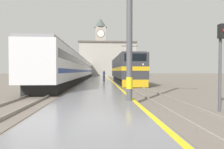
{
  "coord_description": "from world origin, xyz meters",
  "views": [
    {
      "loc": [
        0.22,
        -5.45,
        1.79
      ],
      "look_at": [
        2.13,
        23.07,
        1.23
      ],
      "focal_mm": 28.0,
      "sensor_mm": 36.0,
      "label": 1
    }
  ],
  "objects_px": {
    "locomotive_train": "(125,70)",
    "catenary_mast": "(130,16)",
    "passenger_train": "(80,69)",
    "person_on_platform": "(104,76)",
    "clock_tower": "(101,45)",
    "signal_post": "(221,53)"
  },
  "relations": [
    {
      "from": "locomotive_train",
      "to": "clock_tower",
      "type": "xyz_separation_m",
      "value": [
        -3.49,
        49.66,
        10.91
      ]
    },
    {
      "from": "locomotive_train",
      "to": "catenary_mast",
      "type": "height_order",
      "value": "catenary_mast"
    },
    {
      "from": "passenger_train",
      "to": "catenary_mast",
      "type": "xyz_separation_m",
      "value": [
        5.79,
        -28.53,
        2.4
      ]
    },
    {
      "from": "clock_tower",
      "to": "signal_post",
      "type": "relative_size",
      "value": 6.36
    },
    {
      "from": "locomotive_train",
      "to": "passenger_train",
      "type": "distance_m",
      "value": 14.62
    },
    {
      "from": "passenger_train",
      "to": "clock_tower",
      "type": "bearing_deg",
      "value": 83.3
    },
    {
      "from": "passenger_train",
      "to": "person_on_platform",
      "type": "height_order",
      "value": "passenger_train"
    },
    {
      "from": "passenger_train",
      "to": "signal_post",
      "type": "distance_m",
      "value": 31.66
    },
    {
      "from": "passenger_train",
      "to": "signal_post",
      "type": "bearing_deg",
      "value": -72.59
    },
    {
      "from": "catenary_mast",
      "to": "clock_tower",
      "type": "bearing_deg",
      "value": 91.22
    },
    {
      "from": "catenary_mast",
      "to": "signal_post",
      "type": "bearing_deg",
      "value": -24.37
    },
    {
      "from": "person_on_platform",
      "to": "clock_tower",
      "type": "height_order",
      "value": "clock_tower"
    },
    {
      "from": "locomotive_train",
      "to": "clock_tower",
      "type": "relative_size",
      "value": 0.61
    },
    {
      "from": "clock_tower",
      "to": "signal_post",
      "type": "bearing_deg",
      "value": -85.69
    },
    {
      "from": "passenger_train",
      "to": "clock_tower",
      "type": "xyz_separation_m",
      "value": [
        4.38,
        37.33,
        10.7
      ]
    },
    {
      "from": "person_on_platform",
      "to": "locomotive_train",
      "type": "bearing_deg",
      "value": 0.93
    },
    {
      "from": "signal_post",
      "to": "locomotive_train",
      "type": "bearing_deg",
      "value": 95.12
    },
    {
      "from": "locomotive_train",
      "to": "person_on_platform",
      "type": "relative_size",
      "value": 8.87
    },
    {
      "from": "catenary_mast",
      "to": "person_on_platform",
      "type": "relative_size",
      "value": 5.33
    },
    {
      "from": "catenary_mast",
      "to": "person_on_platform",
      "type": "xyz_separation_m",
      "value": [
        -1.03,
        16.16,
        -3.47
      ]
    },
    {
      "from": "catenary_mast",
      "to": "signal_post",
      "type": "height_order",
      "value": "catenary_mast"
    },
    {
      "from": "locomotive_train",
      "to": "clock_tower",
      "type": "bearing_deg",
      "value": 94.02
    }
  ]
}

